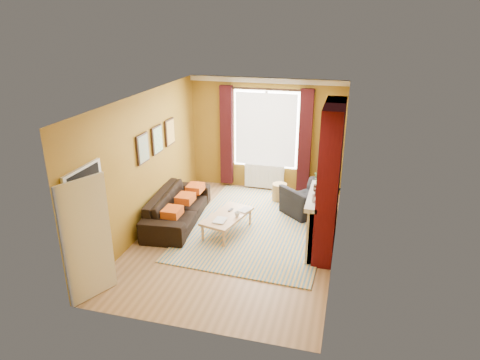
% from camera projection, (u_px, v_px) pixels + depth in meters
% --- Properties ---
extents(ground, '(5.50, 5.50, 0.00)m').
position_uv_depth(ground, '(237.00, 238.00, 8.58)').
color(ground, brown).
rests_on(ground, ground).
extents(room_walls, '(3.82, 5.54, 2.83)m').
position_uv_depth(room_walls, '(272.00, 171.00, 8.18)').
color(room_walls, olive).
rests_on(room_walls, ground).
extents(striped_rug, '(2.98, 4.01, 0.02)m').
position_uv_depth(striped_rug, '(259.00, 226.00, 9.05)').
color(striped_rug, teal).
rests_on(striped_rug, ground).
extents(sofa, '(1.09, 2.36, 0.67)m').
position_uv_depth(sofa, '(177.00, 207.00, 9.14)').
color(sofa, black).
rests_on(sofa, ground).
extents(armchair, '(1.35, 1.36, 0.66)m').
position_uv_depth(armchair, '(309.00, 200.00, 9.50)').
color(armchair, black).
rests_on(armchair, ground).
extents(coffee_table, '(0.88, 1.32, 0.40)m').
position_uv_depth(coffee_table, '(227.00, 217.00, 8.65)').
color(coffee_table, tan).
rests_on(coffee_table, ground).
extents(wicker_stool, '(0.38, 0.38, 0.43)m').
position_uv_depth(wicker_stool, '(279.00, 192.00, 10.21)').
color(wicker_stool, olive).
rests_on(wicker_stool, ground).
extents(floor_lamp, '(0.34, 0.34, 1.81)m').
position_uv_depth(floor_lamp, '(325.00, 142.00, 9.87)').
color(floor_lamp, black).
rests_on(floor_lamp, ground).
extents(book_a, '(0.24, 0.31, 0.03)m').
position_uv_depth(book_a, '(215.00, 220.00, 8.40)').
color(book_a, '#999999').
rests_on(book_a, coffee_table).
extents(book_b, '(0.29, 0.33, 0.02)m').
position_uv_depth(book_b, '(241.00, 209.00, 8.89)').
color(book_b, '#999999').
rests_on(book_b, coffee_table).
extents(mug, '(0.12, 0.12, 0.10)m').
position_uv_depth(mug, '(237.00, 215.00, 8.53)').
color(mug, '#999999').
rests_on(mug, coffee_table).
extents(tv_remote, '(0.08, 0.16, 0.02)m').
position_uv_depth(tv_remote, '(231.00, 210.00, 8.83)').
color(tv_remote, '#29292C').
rests_on(tv_remote, coffee_table).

